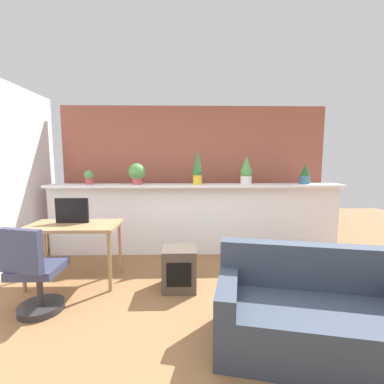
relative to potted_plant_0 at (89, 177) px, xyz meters
name	(u,v)px	position (x,y,z in m)	size (l,w,h in m)	color
ground_plane	(202,328)	(1.69, -1.96, -1.28)	(12.00, 12.00, 0.00)	brown
divider_wall	(195,220)	(1.69, 0.04, -0.72)	(4.71, 0.16, 1.12)	white
plant_shelf	(195,185)	(1.69, 0.00, -0.14)	(4.71, 0.38, 0.04)	white
brick_wall_behind	(194,176)	(1.69, 0.64, -0.03)	(4.71, 0.10, 2.50)	#9E5442
potted_plant_0	(89,177)	(0.00, 0.00, 0.00)	(0.15, 0.15, 0.23)	#B7474C
potted_plant_1	(137,173)	(0.76, -0.02, 0.06)	(0.26, 0.26, 0.33)	#B7474C
potted_plant_2	(198,168)	(1.72, -0.03, 0.13)	(0.16, 0.16, 0.55)	gold
potted_plant_3	(246,171)	(2.51, 0.02, 0.09)	(0.19, 0.19, 0.45)	silver
potted_plant_4	(305,175)	(3.47, 0.02, 0.03)	(0.17, 0.17, 0.32)	#386B84
desk	(74,231)	(0.14, -0.99, -0.61)	(1.10, 0.60, 0.75)	#99754C
tv_monitor	(72,210)	(0.10, -0.91, -0.37)	(0.41, 0.04, 0.32)	black
office_chair	(34,277)	(0.03, -1.69, -0.89)	(0.49, 0.49, 0.91)	#262628
side_cube_shelf	(179,268)	(1.46, -1.18, -1.03)	(0.40, 0.41, 0.50)	#4C4238
couch	(314,315)	(2.58, -2.23, -0.99)	(1.68, 1.07, 0.80)	#333D4C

